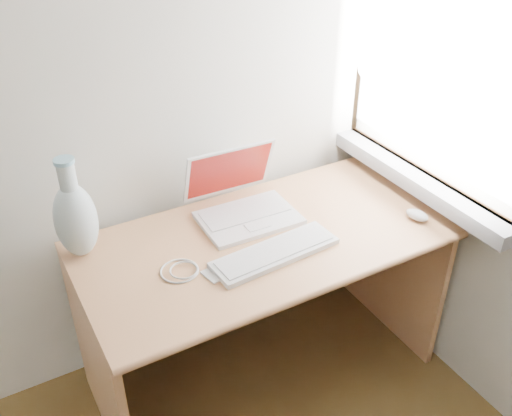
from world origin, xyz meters
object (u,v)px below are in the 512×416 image
desk (253,268)px  external_keyboard (275,252)px  vase (75,218)px  laptop (243,202)px

desk → external_keyboard: bearing=-96.1°
desk → vase: vase is taller
desk → vase: (-0.60, 0.14, 0.35)m
desk → laptop: bearing=86.7°
laptop → external_keyboard: 0.29m
desk → external_keyboard: 0.29m
external_keyboard → vase: size_ratio=1.27×
laptop → external_keyboard: laptop is taller
laptop → vase: bearing=176.6°
desk → vase: bearing=166.5°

